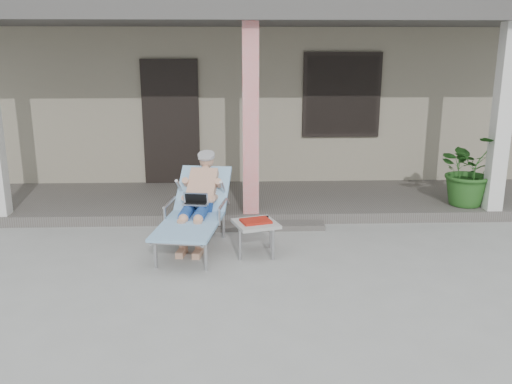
{
  "coord_description": "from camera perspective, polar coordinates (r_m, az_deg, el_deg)",
  "views": [
    {
      "loc": [
        -0.21,
        -5.26,
        2.39
      ],
      "look_at": [
        0.01,
        0.6,
        0.85
      ],
      "focal_mm": 38.0,
      "sensor_mm": 36.0,
      "label": 1
    }
  ],
  "objects": [
    {
      "name": "porch_deck",
      "position": [
        8.58,
        -0.71,
        -0.94
      ],
      "size": [
        10.0,
        2.0,
        0.15
      ],
      "primitive_type": "cube",
      "color": "#605B56",
      "rests_on": "ground"
    },
    {
      "name": "porch_overhang",
      "position": [
        8.22,
        -0.76,
        17.5
      ],
      "size": [
        10.0,
        2.3,
        2.85
      ],
      "color": "silver",
      "rests_on": "porch_deck"
    },
    {
      "name": "ground",
      "position": [
        5.78,
        0.08,
        -9.71
      ],
      "size": [
        60.0,
        60.0,
        0.0
      ],
      "primitive_type": "plane",
      "color": "#9E9E99",
      "rests_on": "ground"
    },
    {
      "name": "house",
      "position": [
        11.78,
        -1.19,
        11.19
      ],
      "size": [
        10.4,
        5.4,
        3.3
      ],
      "color": "#9D947C",
      "rests_on": "ground"
    },
    {
      "name": "lounger",
      "position": [
        6.78,
        -6.3,
        0.33
      ],
      "size": [
        0.93,
        1.85,
        1.16
      ],
      "rotation": [
        0.0,
        0.0,
        -0.16
      ],
      "color": "#B7B7BC",
      "rests_on": "ground"
    },
    {
      "name": "side_table",
      "position": [
        6.47,
        -0.02,
        -3.52
      ],
      "size": [
        0.6,
        0.6,
        0.43
      ],
      "rotation": [
        0.0,
        0.0,
        0.31
      ],
      "color": "#ADADA8",
      "rests_on": "ground"
    },
    {
      "name": "porch_step",
      "position": [
        7.49,
        -0.48,
        -3.59
      ],
      "size": [
        2.0,
        0.3,
        0.07
      ],
      "primitive_type": "cube",
      "color": "#605B56",
      "rests_on": "ground"
    },
    {
      "name": "potted_palm",
      "position": [
        8.58,
        21.6,
        2.22
      ],
      "size": [
        1.06,
        0.95,
        1.07
      ],
      "primitive_type": "imported",
      "rotation": [
        0.0,
        0.0,
        0.12
      ],
      "color": "#26591E",
      "rests_on": "porch_deck"
    }
  ]
}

